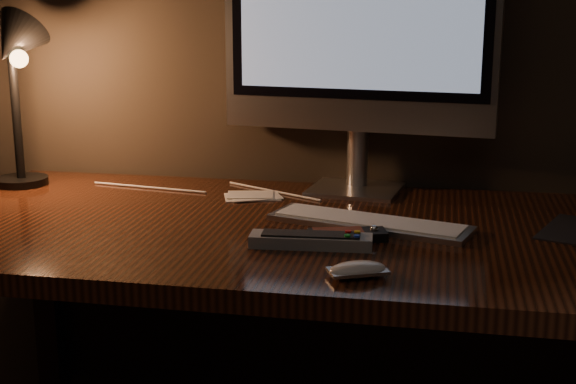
% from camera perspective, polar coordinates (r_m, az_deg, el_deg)
% --- Properties ---
extents(desk, '(1.60, 0.75, 0.75)m').
position_cam_1_polar(desk, '(1.68, 2.01, -5.99)').
color(desk, '#3F1D0E').
rests_on(desk, ground).
extents(monitor, '(0.62, 0.20, 0.65)m').
position_cam_1_polar(monitor, '(1.81, 5.02, 11.94)').
color(monitor, silver).
rests_on(monitor, desk).
extents(keyboard, '(0.41, 0.22, 0.01)m').
position_cam_1_polar(keyboard, '(1.58, 5.79, -2.16)').
color(keyboard, silver).
rests_on(keyboard, desk).
extents(mouse, '(0.11, 0.08, 0.02)m').
position_cam_1_polar(mouse, '(1.29, 4.99, -5.66)').
color(mouse, white).
rests_on(mouse, desk).
extents(media_remote, '(0.15, 0.09, 0.03)m').
position_cam_1_polar(media_remote, '(1.49, 4.25, -3.05)').
color(media_remote, black).
rests_on(media_remote, desk).
extents(tv_remote, '(0.22, 0.07, 0.03)m').
position_cam_1_polar(tv_remote, '(1.44, 1.64, -3.44)').
color(tv_remote, gray).
rests_on(tv_remote, desk).
extents(papers, '(0.14, 0.12, 0.01)m').
position_cam_1_polar(papers, '(1.80, -2.55, -0.29)').
color(papers, white).
rests_on(papers, desk).
extents(desk_lamp, '(0.19, 0.21, 0.42)m').
position_cam_1_polar(desk_lamp, '(1.94, -18.83, 8.37)').
color(desk_lamp, black).
rests_on(desk_lamp, desk).
extents(cable, '(0.54, 0.21, 0.00)m').
position_cam_1_polar(cable, '(1.86, -5.61, 0.12)').
color(cable, white).
rests_on(cable, desk).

